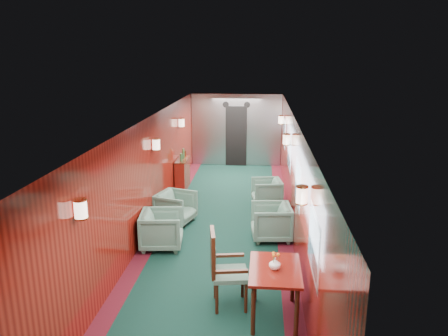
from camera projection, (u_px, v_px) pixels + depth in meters
The scene contains 12 objects.
room at pixel (219, 159), 8.73m from camera, with size 12.00×12.10×2.40m.
bulkhead at pixel (236, 130), 14.54m from camera, with size 2.98×0.17×2.39m.
windows_right at pixel (293, 166), 8.90m from camera, with size 0.02×8.60×0.80m.
wall_sconces at pixel (222, 145), 9.24m from camera, with size 2.97×7.97×0.25m.
dining_table at pixel (275, 276), 6.13m from camera, with size 0.73×1.03×0.77m.
side_chair at pixel (222, 266), 6.41m from camera, with size 0.61×0.64×1.20m.
credenza at pixel (182, 173), 12.18m from camera, with size 0.30×0.94×1.12m.
flower_vase at pixel (275, 263), 6.06m from camera, with size 0.16×0.16×0.17m, color white.
armchair_left_near at pixel (162, 229), 8.47m from camera, with size 0.78×0.80×0.73m, color #1E473E.
armchair_left_far at pixel (176, 207), 9.72m from camera, with size 0.75×0.77×0.70m, color #1E473E.
armchair_right_near at pixel (271, 222), 8.85m from camera, with size 0.77×0.80×0.72m, color #1E473E.
armchair_right_far at pixel (267, 192), 10.88m from camera, with size 0.70×0.72×0.65m, color #1E473E.
Camera 1 is at (0.82, -8.45, 3.68)m, focal length 35.00 mm.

